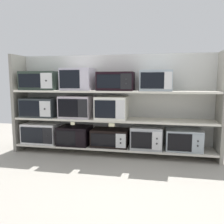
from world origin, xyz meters
The scene contains 21 objects.
ground centered at (0.00, -1.00, -0.01)m, with size 7.00×6.00×0.02m, color gray.
back_panel centered at (0.00, 0.22, 0.76)m, with size 3.20×0.04×1.52m, color #B2B2AD.
upright_left centered at (-1.53, 0.00, 0.76)m, with size 0.05×0.41×1.52m, color gray.
upright_right centered at (1.53, 0.00, 0.76)m, with size 0.05×0.41×1.52m, color gray.
shelf_0 centered at (0.00, 0.00, 0.11)m, with size 3.00×0.41×0.03m, color beige.
microwave_0 centered at (-1.16, 0.00, 0.28)m, with size 0.56×0.39×0.31m.
microwave_1 centered at (-0.59, 0.00, 0.27)m, with size 0.48×0.42×0.28m.
microwave_2 centered at (-0.03, 0.00, 0.26)m, with size 0.55×0.36×0.26m.
microwave_3 centered at (0.52, 0.00, 0.29)m, with size 0.45×0.41×0.32m.
microwave_4 centered at (1.05, 0.00, 0.27)m, with size 0.50×0.35×0.30m.
shelf_1 centered at (0.00, 0.00, 0.54)m, with size 3.00×0.41×0.03m, color beige.
microwave_5 centered at (-1.17, 0.00, 0.70)m, with size 0.55×0.40×0.29m.
microwave_6 centered at (-0.56, 0.00, 0.72)m, with size 0.48×0.37×0.34m.
microwave_7 centered at (0.00, 0.00, 0.72)m, with size 0.46×0.43×0.33m.
price_tag_0 centered at (-0.55, -0.21, 0.49)m, with size 0.06×0.00×0.05m, color beige.
price_tag_1 centered at (0.03, -0.21, 0.49)m, with size 0.09×0.00×0.05m, color beige.
shelf_2 centered at (0.00, 0.00, 0.96)m, with size 3.00×0.41×0.03m, color beige.
microwave_8 centered at (-1.15, 0.00, 1.12)m, with size 0.58×0.36×0.29m.
microwave_9 centered at (-0.53, 0.00, 1.14)m, with size 0.47×0.37×0.33m.
microwave_10 centered at (0.06, 0.00, 1.11)m, with size 0.53×0.38×0.27m.
microwave_11 centered at (0.64, 0.00, 1.12)m, with size 0.45×0.40×0.29m.
Camera 1 is at (0.66, -3.41, 1.11)m, focal length 37.27 mm.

